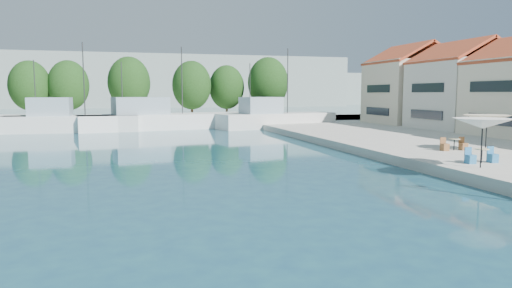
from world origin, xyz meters
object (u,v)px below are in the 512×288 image
object	(u,v)px
trawler_02	(68,122)
trawler_03	(162,120)
umbrella_cream	(487,119)
trawler_04	(274,119)
umbrella_white	(483,124)

from	to	relation	value
trawler_02	trawler_03	distance (m)	10.36
umbrella_cream	trawler_04	bearing A→B (deg)	98.98
umbrella_cream	trawler_02	bearing A→B (deg)	133.80
trawler_03	trawler_04	world-z (taller)	same
umbrella_cream	trawler_03	bearing A→B (deg)	120.26
umbrella_white	trawler_04	bearing A→B (deg)	88.93
trawler_02	umbrella_cream	size ratio (longest dim) A/B	4.89
trawler_02	trawler_03	xyz separation A→B (m)	(10.23, 1.60, -0.00)
trawler_02	umbrella_white	distance (m)	42.33
trawler_04	umbrella_cream	xyz separation A→B (m)	(4.71, -29.81, 1.56)
trawler_04	trawler_02	bearing A→B (deg)	166.27
trawler_04	umbrella_cream	distance (m)	30.22
trawler_04	umbrella_cream	size ratio (longest dim) A/B	5.39
trawler_02	trawler_03	bearing A→B (deg)	10.46
trawler_03	umbrella_white	xyz separation A→B (m)	(12.91, -37.01, 1.71)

